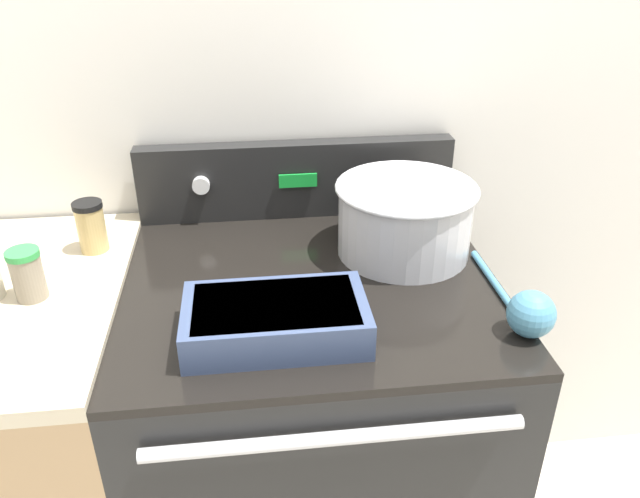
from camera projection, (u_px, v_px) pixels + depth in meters
The scene contains 9 objects.
kitchen_wall at pixel (293, 72), 1.43m from camera, with size 8.00×0.05×2.50m.
stove_range at pixel (313, 444), 1.48m from camera, with size 0.75×0.71×0.92m.
control_panel at pixel (297, 179), 1.50m from camera, with size 0.75×0.07×0.18m.
side_counter at pixel (29, 468), 1.41m from camera, with size 0.54×0.68×0.93m.
mixing_bowl at pixel (405, 215), 1.33m from camera, with size 0.30×0.30×0.16m.
casserole_dish at pixel (276, 318), 1.08m from camera, with size 0.32×0.18×0.07m.
ladle at pixel (528, 312), 1.09m from camera, with size 0.08×0.33×0.08m.
spice_jar_black_cap at pixel (91, 226), 1.32m from camera, with size 0.06×0.06×0.11m.
spice_jar_green_cap at pixel (27, 274), 1.16m from camera, with size 0.06×0.06×0.10m.
Camera 1 is at (-0.11, -0.73, 1.58)m, focal length 35.00 mm.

